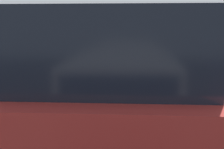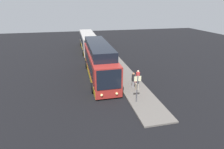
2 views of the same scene
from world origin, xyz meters
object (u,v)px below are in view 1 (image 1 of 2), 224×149
object	(u,v)px
passenger_waiting	(54,97)
bus_lead	(123,102)
passenger_boarding	(31,102)
sign_post	(82,71)
suitcase	(52,108)

from	to	relation	value
passenger_waiting	bus_lead	bearing A→B (deg)	-90.06
passenger_boarding	sign_post	bearing A→B (deg)	-160.62
passenger_boarding	passenger_waiting	bearing A→B (deg)	174.33
passenger_boarding	passenger_waiting	world-z (taller)	passenger_waiting
bus_lead	passenger_waiting	xyz separation A→B (m)	(3.96, 2.95, -0.81)
passenger_waiting	sign_post	bearing A→B (deg)	40.03
bus_lead	passenger_boarding	xyz separation A→B (m)	(3.28, 3.67, -0.85)
bus_lead	passenger_boarding	world-z (taller)	bus_lead
passenger_waiting	suitcase	distance (m)	0.78
passenger_boarding	passenger_waiting	distance (m)	1.00
bus_lead	suitcase	world-z (taller)	bus_lead
passenger_waiting	suitcase	world-z (taller)	passenger_waiting
suitcase	passenger_waiting	bearing A→B (deg)	-154.88
bus_lead	passenger_waiting	world-z (taller)	bus_lead
suitcase	sign_post	distance (m)	2.85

